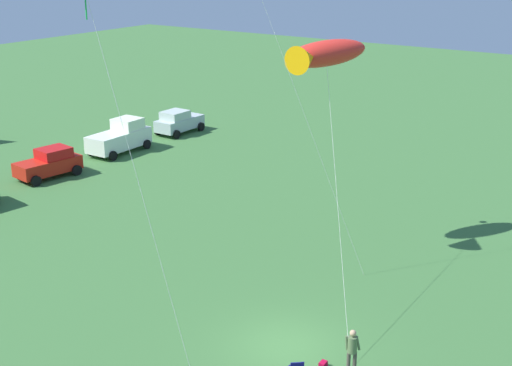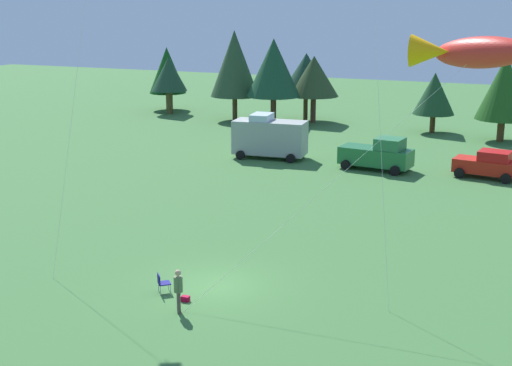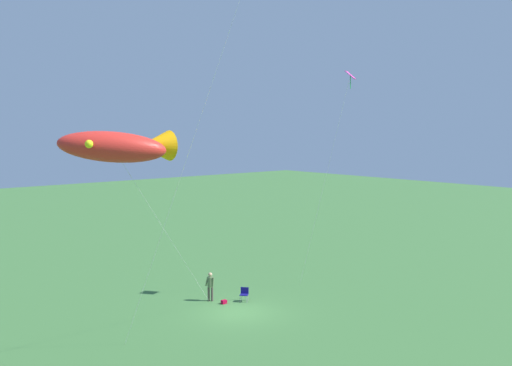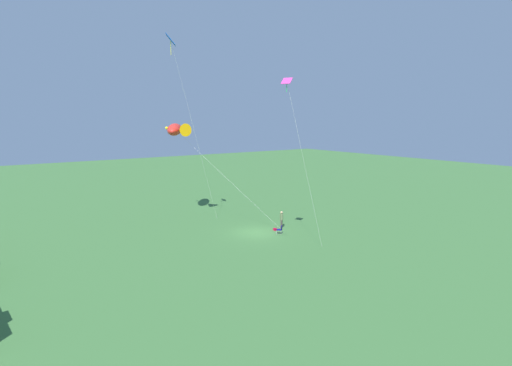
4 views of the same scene
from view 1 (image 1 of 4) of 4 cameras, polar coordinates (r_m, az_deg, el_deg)
The scene contains 8 objects.
ground_plane at distance 28.01m, azimuth 2.37°, elevation -12.91°, with size 160.00×160.00×0.00m, color #3B6C35.
person_kite_flyer at distance 26.17m, azimuth 7.71°, elevation -12.95°, with size 0.48×0.53×1.74m.
backpack_on_grass at distance 26.85m, azimuth 5.39°, elevation -14.25°, with size 0.32×0.22×0.22m, color #AB082B.
car_red_sedan at distance 48.48m, azimuth -16.21°, elevation 1.54°, with size 4.42×2.73×1.89m.
truck_white_pickup at distance 53.15m, azimuth -10.79°, elevation 3.63°, with size 5.04×2.48×2.34m.
car_silver_compact at distance 57.75m, azimuth -6.22°, elevation 4.90°, with size 4.23×2.25×1.89m.
kite_large_fish at distance 34.02m, azimuth 5.22°, elevation 10.19°, with size 11.85×8.42×10.45m.
kite_diamond_rainbow at distance 19.82m, azimuth -12.95°, elevation 12.73°, with size 0.91×4.55×13.78m.
Camera 1 is at (-20.32, -12.46, 14.72)m, focal length 50.00 mm.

